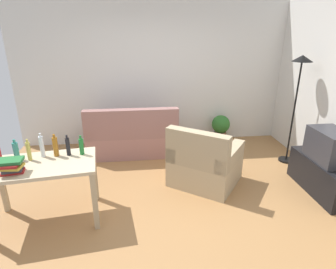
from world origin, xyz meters
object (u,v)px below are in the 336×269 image
at_px(tv, 330,146).
at_px(desk, 43,172).
at_px(potted_plant, 221,127).
at_px(armchair, 204,164).
at_px(bottle_clear, 42,146).
at_px(bottle_squat, 29,151).
at_px(torchiere_lamp, 299,81).
at_px(book_stack, 11,166).
at_px(tv_stand, 323,176).
at_px(bottle_dark, 68,146).
at_px(bottle_tall, 16,151).
at_px(couch, 133,137).
at_px(bottle_amber, 55,146).
at_px(bottle_green, 81,146).

distance_m(tv, desk, 3.71).
distance_m(tv, potted_plant, 2.20).
relative_size(armchair, bottle_clear, 4.13).
distance_m(tv, armchair, 1.73).
xyz_separation_m(armchair, bottle_squat, (-2.22, -0.51, 0.55)).
distance_m(torchiere_lamp, book_stack, 4.21).
height_order(tv_stand, tv, tv).
relative_size(tv, bottle_dark, 2.32).
xyz_separation_m(bottle_clear, bottle_dark, (0.30, 0.01, -0.02)).
distance_m(potted_plant, bottle_tall, 3.73).
height_order(couch, bottle_amber, bottle_amber).
xyz_separation_m(tv_stand, torchiere_lamp, (0.00, 0.99, 1.17)).
bearing_deg(tv_stand, book_stack, 96.12).
bearing_deg(bottle_squat, desk, -35.41).
distance_m(tv_stand, bottle_squat, 3.90).
bearing_deg(desk, bottle_amber, 49.17).
height_order(desk, bottle_clear, bottle_clear).
height_order(bottle_squat, bottle_dark, bottle_squat).
relative_size(desk, bottle_green, 5.28).
bearing_deg(bottle_tall, book_stack, -78.03).
xyz_separation_m(couch, tv, (2.69, -1.65, 0.39)).
distance_m(torchiere_lamp, armchair, 2.05).
xyz_separation_m(desk, bottle_tall, (-0.31, 0.14, 0.22)).
xyz_separation_m(torchiere_lamp, potted_plant, (-0.92, 0.97, -1.08)).
height_order(tv, book_stack, tv).
height_order(bottle_tall, bottle_green, bottle_tall).
bearing_deg(torchiere_lamp, couch, 166.16).
height_order(tv_stand, desk, desk).
relative_size(bottle_tall, bottle_green, 1.03).
height_order(potted_plant, bottle_green, bottle_green).
height_order(bottle_tall, bottle_squat, bottle_squat).
relative_size(armchair, bottle_dark, 4.73).
distance_m(tv_stand, bottle_amber, 3.63).
distance_m(tv, bottle_clear, 3.73).
distance_m(bottle_dark, bottle_green, 0.16).
height_order(tv_stand, bottle_tall, bottle_tall).
bearing_deg(tv_stand, bottle_green, 90.24).
distance_m(couch, tv, 3.18).
distance_m(bottle_tall, book_stack, 0.36).
relative_size(desk, bottle_amber, 4.64).
distance_m(potted_plant, armchair, 1.71).
bearing_deg(couch, tv_stand, 148.37).
distance_m(potted_plant, bottle_squat, 3.63).
distance_m(tv_stand, armchair, 1.68).
height_order(desk, armchair, armchair).
height_order(desk, potted_plant, desk).
bearing_deg(tv_stand, bottle_squat, 91.60).
xyz_separation_m(desk, book_stack, (-0.23, -0.21, 0.20)).
bearing_deg(bottle_tall, armchair, 11.39).
bearing_deg(tv_stand, tv, -90.00).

